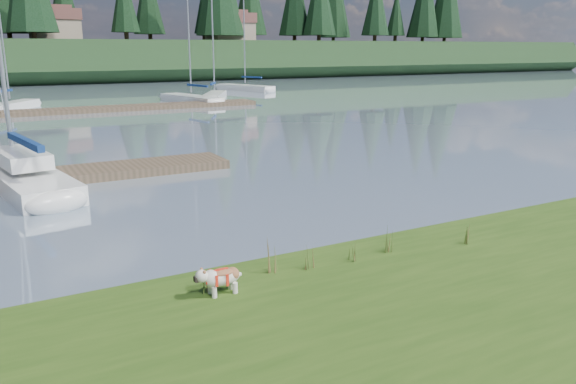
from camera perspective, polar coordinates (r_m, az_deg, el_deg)
ground at (r=41.08m, az=-23.40°, el=7.28°), size 200.00×200.00×0.00m
ridge at (r=83.78m, az=-26.64°, el=11.74°), size 200.00×20.00×5.00m
bulldog at (r=9.37m, az=-6.83°, el=-8.52°), size 0.79×0.35×0.48m
sailboat_main at (r=20.61m, az=-26.02°, el=2.15°), size 3.15×8.84×12.50m
dock_far at (r=41.29m, az=-20.65°, el=7.78°), size 26.00×2.20×0.30m
sailboat_bg_2 at (r=45.04m, az=-26.00°, el=7.97°), size 4.64×6.05×9.84m
sailboat_bg_3 at (r=47.08m, az=-10.25°, el=9.39°), size 3.37×8.15×11.76m
sailboat_bg_4 at (r=49.51m, az=-7.37°, el=9.74°), size 4.49×6.69×10.28m
sailboat_bg_5 at (r=59.47m, az=-4.85°, el=10.57°), size 4.24×7.98×11.35m
weed_0 at (r=10.15m, az=-1.57°, el=-6.56°), size 0.17×0.14×0.72m
weed_1 at (r=10.33m, az=2.22°, el=-6.90°), size 0.17×0.14×0.44m
weed_2 at (r=11.31m, az=10.07°, el=-4.85°), size 0.17×0.14×0.59m
weed_3 at (r=9.47m, az=-8.48°, el=-9.02°), size 0.17×0.14×0.47m
weed_4 at (r=10.74m, az=6.24°, el=-6.18°), size 0.17×0.14×0.42m
weed_5 at (r=12.20m, az=17.67°, el=-3.96°), size 0.17×0.14×0.56m
mud_lip at (r=10.69m, az=-5.70°, el=-8.88°), size 60.00×0.50×0.14m
conifer_8 at (r=97.67m, az=8.93°, el=18.52°), size 4.62×4.62×11.77m
house_1 at (r=82.32m, az=-22.65°, el=15.49°), size 6.30×5.30×4.65m
house_2 at (r=86.59m, az=-5.89°, el=16.38°), size 6.30×5.30×4.65m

